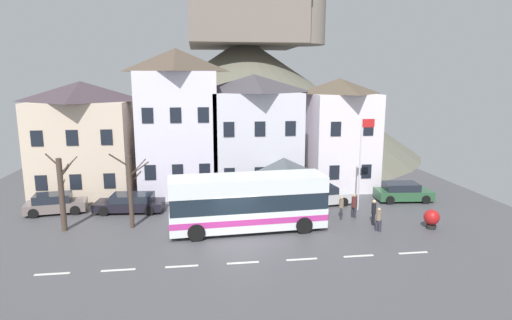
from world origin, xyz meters
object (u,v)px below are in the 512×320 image
object	(u,v)px
townhouse_00	(84,139)
parked_car_03	(131,203)
townhouse_03	(338,133)
flagpole	(361,157)
bus_shelter	(284,166)
parked_car_01	(55,204)
transit_bus	(248,203)
bare_tree_00	(62,193)
pedestrian_01	(379,219)
parked_car_00	(403,192)
pedestrian_00	(341,206)
pedestrian_03	(374,212)
hilltop_castle	(245,92)
harbour_buoy	(432,218)
public_bench	(276,193)
townhouse_02	(254,132)
bare_tree_01	(131,190)
townhouse_01	(178,122)
pedestrian_02	(354,205)
parked_car_02	(320,196)

from	to	relation	value
townhouse_00	parked_car_03	distance (m)	7.58
townhouse_03	flagpole	distance (m)	7.19
bus_shelter	parked_car_01	bearing A→B (deg)	176.82
transit_bus	townhouse_03	bearing A→B (deg)	45.28
bare_tree_00	pedestrian_01	bearing A→B (deg)	-8.17
parked_car_00	pedestrian_00	distance (m)	6.92
townhouse_00	parked_car_03	world-z (taller)	townhouse_00
flagpole	pedestrian_03	bearing A→B (deg)	-94.80
parked_car_03	bare_tree_00	size ratio (longest dim) A/B	1.00
hilltop_castle	harbour_buoy	xyz separation A→B (m)	(8.01, -30.32, -6.71)
hilltop_castle	public_bench	bearing A→B (deg)	-90.39
townhouse_00	townhouse_02	bearing A→B (deg)	0.43
townhouse_00	hilltop_castle	size ratio (longest dim) A/B	0.21
parked_car_03	public_bench	distance (m)	10.63
transit_bus	pedestrian_03	size ratio (longest dim) A/B	5.89
townhouse_00	bare_tree_01	bearing A→B (deg)	-61.29
townhouse_01	bare_tree_00	xyz separation A→B (m)	(-6.54, -8.02, -3.32)
townhouse_01	townhouse_03	distance (m)	13.31
townhouse_02	public_bench	distance (m)	5.64
townhouse_00	public_bench	world-z (taller)	townhouse_00
public_bench	flagpole	distance (m)	7.06
pedestrian_00	bare_tree_01	bearing A→B (deg)	179.03
townhouse_01	pedestrian_00	distance (m)	14.28
bare_tree_00	pedestrian_03	bearing A→B (deg)	-4.62
public_bench	bare_tree_01	world-z (taller)	bare_tree_01
townhouse_00	pedestrian_00	xyz separation A→B (m)	(17.84, -8.66, -3.54)
bare_tree_00	townhouse_03	bearing A→B (deg)	23.55
townhouse_01	parked_car_01	bearing A→B (deg)	-151.97
bus_shelter	pedestrian_02	size ratio (longest dim) A/B	2.25
bus_shelter	bare_tree_01	distance (m)	10.40
townhouse_01	bus_shelter	world-z (taller)	townhouse_01
townhouse_03	harbour_buoy	distance (m)	12.17
bus_shelter	pedestrian_02	xyz separation A→B (m)	(4.16, -2.83, -2.11)
parked_car_03	townhouse_02	bearing A→B (deg)	-145.06
pedestrian_01	pedestrian_02	distance (m)	2.70
parked_car_03	transit_bus	bearing A→B (deg)	153.54
parked_car_02	harbour_buoy	world-z (taller)	parked_car_02
hilltop_castle	bare_tree_00	world-z (taller)	hilltop_castle
townhouse_00	townhouse_01	world-z (taller)	townhouse_01
townhouse_03	bus_shelter	bearing A→B (deg)	-134.94
townhouse_01	pedestrian_01	distance (m)	16.89
parked_car_00	harbour_buoy	xyz separation A→B (m)	(-1.11, -5.94, 0.00)
hilltop_castle	pedestrian_01	distance (m)	31.36
townhouse_02	parked_car_02	bearing A→B (deg)	-53.23
public_bench	townhouse_03	bearing A→B (deg)	31.78
parked_car_02	pedestrian_01	xyz separation A→B (m)	(1.92, -5.75, 0.07)
parked_car_02	parked_car_03	xyz separation A→B (m)	(-13.36, 0.20, -0.05)
transit_bus	public_bench	xyz separation A→B (m)	(2.94, 6.38, -1.21)
pedestrian_00	bare_tree_01	distance (m)	13.31
transit_bus	parked_car_01	distance (m)	13.61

